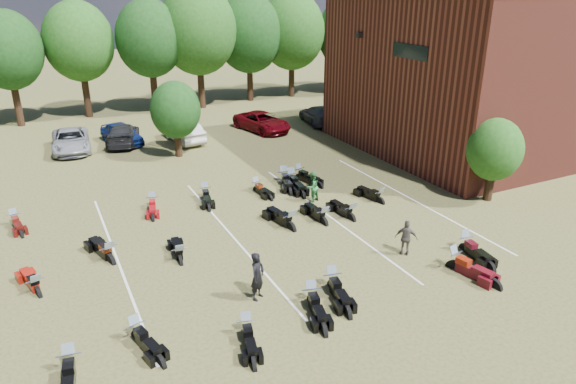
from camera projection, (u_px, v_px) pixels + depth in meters
ground at (324, 251)px, 21.79m from camera, size 160.00×160.00×0.00m
car_2 at (71, 141)px, 34.66m from camera, size 2.74×5.33×1.44m
car_3 at (123, 134)px, 36.20m from camera, size 3.21×5.25×1.42m
car_4 at (122, 134)px, 36.19m from camera, size 2.74×4.62×1.47m
car_5 at (184, 131)px, 36.71m from camera, size 2.07×4.76×1.52m
car_6 at (262, 122)px, 39.44m from camera, size 3.51×5.55×1.43m
car_7 at (318, 115)px, 41.51m from camera, size 2.82×5.20×1.43m
person_black at (257, 276)px, 18.18m from camera, size 0.79×0.74×1.82m
person_green at (312, 187)px, 26.50m from camera, size 0.93×0.82×1.61m
person_grey at (406, 238)px, 21.21m from camera, size 0.92×0.91×1.56m
motorcycle_0 at (72, 371)px, 15.00m from camera, size 1.02×2.34×1.26m
motorcycle_1 at (138, 339)px, 16.36m from camera, size 1.19×2.24×1.19m
motorcycle_2 at (247, 335)px, 16.55m from camera, size 1.13×2.15×1.14m
motorcycle_3 at (332, 289)px, 19.06m from camera, size 1.22×2.43×1.30m
motorcycle_4 at (311, 304)px, 18.16m from camera, size 1.27×2.38×1.27m
motorcycle_5 at (465, 251)px, 21.82m from camera, size 1.08×2.39×1.28m
motorcycle_6 at (454, 269)px, 20.43m from camera, size 1.26×2.56×1.37m
motorcycle_7 at (38, 294)px, 18.73m from camera, size 1.25×2.31×1.23m
motorcycle_8 at (111, 262)px, 20.91m from camera, size 1.43×2.58×1.37m
motorcycle_9 at (181, 262)px, 20.90m from camera, size 0.92×2.20×1.19m
motorcycle_10 at (291, 229)px, 23.72m from camera, size 1.22×2.63×1.41m
motorcycle_11 at (324, 224)px, 24.27m from camera, size 0.80×2.34×1.30m
motorcycle_12 at (351, 220)px, 24.69m from camera, size 0.91×2.33×1.27m
motorcycle_13 at (380, 203)px, 26.59m from camera, size 1.14×2.33×1.24m
motorcycle_14 at (16, 225)px, 24.13m from camera, size 0.97×2.09×1.12m
motorcycle_15 at (153, 208)px, 26.02m from camera, size 1.08×2.15×1.15m
motorcycle_16 at (205, 198)px, 27.17m from camera, size 1.12×2.28×1.22m
motorcycle_17 at (257, 191)px, 28.09m from camera, size 0.85×2.05×1.11m
motorcycle_18 at (292, 185)px, 28.90m from camera, size 1.13×2.61×1.41m
motorcycle_19 at (284, 183)px, 29.30m from camera, size 1.37×2.52×1.34m
motorcycle_20 at (299, 179)px, 29.81m from camera, size 1.27×2.45×1.30m
brick_building at (530, 63)px, 36.35m from camera, size 25.40×15.20×10.70m
tree_line at (142, 38)px, 43.06m from camera, size 56.00×6.00×9.79m
young_tree_near_building at (495, 150)px, 25.94m from camera, size 2.80×2.80×4.16m
young_tree_midfield at (175, 110)px, 32.66m from camera, size 3.20×3.20×4.70m
parking_lines at (233, 236)px, 23.04m from camera, size 20.10×14.00×0.01m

